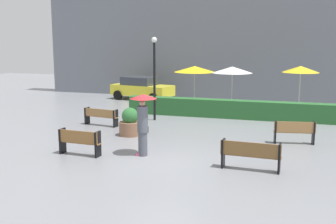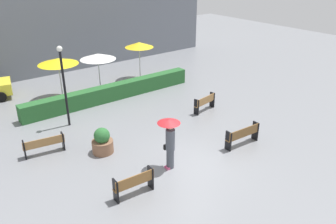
{
  "view_description": "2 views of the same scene",
  "coord_description": "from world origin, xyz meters",
  "px_view_note": "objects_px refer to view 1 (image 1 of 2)",
  "views": [
    {
      "loc": [
        4.3,
        -12.86,
        4.05
      ],
      "look_at": [
        -1.13,
        4.4,
        0.87
      ],
      "focal_mm": 43.98,
      "sensor_mm": 36.0,
      "label": 1
    },
    {
      "loc": [
        -8.22,
        -9.25,
        8.07
      ],
      "look_at": [
        1.27,
        3.17,
        0.95
      ],
      "focal_mm": 36.72,
      "sensor_mm": 36.0,
      "label": 2
    }
  ],
  "objects_px": {
    "bench_near_left": "(79,141)",
    "bench_far_left": "(101,116)",
    "patio_umbrella_yellow_far": "(301,69)",
    "planter_pot": "(130,123)",
    "bench_far_right": "(294,131)",
    "lamp_post": "(154,70)",
    "patio_umbrella_yellow": "(195,69)",
    "patio_umbrella_white": "(232,70)",
    "bench_near_right": "(251,153)",
    "parked_car": "(142,88)",
    "pedestrian_with_umbrella": "(143,117)"
  },
  "relations": [
    {
      "from": "patio_umbrella_yellow",
      "to": "patio_umbrella_yellow_far",
      "type": "distance_m",
      "value": 5.87
    },
    {
      "from": "pedestrian_with_umbrella",
      "to": "patio_umbrella_yellow_far",
      "type": "height_order",
      "value": "patio_umbrella_yellow_far"
    },
    {
      "from": "bench_far_right",
      "to": "lamp_post",
      "type": "height_order",
      "value": "lamp_post"
    },
    {
      "from": "patio_umbrella_white",
      "to": "parked_car",
      "type": "height_order",
      "value": "patio_umbrella_white"
    },
    {
      "from": "bench_near_right",
      "to": "parked_car",
      "type": "bearing_deg",
      "value": 123.18
    },
    {
      "from": "patio_umbrella_yellow",
      "to": "bench_far_right",
      "type": "bearing_deg",
      "value": -49.74
    },
    {
      "from": "patio_umbrella_yellow",
      "to": "lamp_post",
      "type": "bearing_deg",
      "value": -107.01
    },
    {
      "from": "bench_near_right",
      "to": "bench_near_left",
      "type": "relative_size",
      "value": 1.19
    },
    {
      "from": "lamp_post",
      "to": "patio_umbrella_white",
      "type": "height_order",
      "value": "lamp_post"
    },
    {
      "from": "parked_car",
      "to": "patio_umbrella_yellow",
      "type": "bearing_deg",
      "value": -33.03
    },
    {
      "from": "bench_far_right",
      "to": "patio_umbrella_yellow",
      "type": "bearing_deg",
      "value": 130.26
    },
    {
      "from": "bench_far_left",
      "to": "planter_pot",
      "type": "bearing_deg",
      "value": -34.12
    },
    {
      "from": "planter_pot",
      "to": "patio_umbrella_yellow",
      "type": "relative_size",
      "value": 0.47
    },
    {
      "from": "bench_far_right",
      "to": "bench_near_right",
      "type": "distance_m",
      "value": 4.13
    },
    {
      "from": "bench_near_left",
      "to": "bench_far_left",
      "type": "bearing_deg",
      "value": 108.25
    },
    {
      "from": "bench_far_right",
      "to": "bench_far_left",
      "type": "height_order",
      "value": "bench_far_right"
    },
    {
      "from": "bench_far_right",
      "to": "parked_car",
      "type": "height_order",
      "value": "parked_car"
    },
    {
      "from": "bench_far_left",
      "to": "planter_pot",
      "type": "height_order",
      "value": "planter_pot"
    },
    {
      "from": "bench_far_right",
      "to": "patio_umbrella_white",
      "type": "distance_m",
      "value": 7.25
    },
    {
      "from": "bench_near_left",
      "to": "planter_pot",
      "type": "relative_size",
      "value": 1.33
    },
    {
      "from": "lamp_post",
      "to": "bench_near_right",
      "type": "bearing_deg",
      "value": -50.97
    },
    {
      "from": "bench_near_right",
      "to": "parked_car",
      "type": "distance_m",
      "value": 16.19
    },
    {
      "from": "bench_far_left",
      "to": "patio_umbrella_yellow",
      "type": "distance_m",
      "value": 6.92
    },
    {
      "from": "planter_pot",
      "to": "patio_umbrella_white",
      "type": "bearing_deg",
      "value": 63.49
    },
    {
      "from": "parked_car",
      "to": "patio_umbrella_white",
      "type": "bearing_deg",
      "value": -27.67
    },
    {
      "from": "bench_far_right",
      "to": "bench_near_right",
      "type": "xyz_separation_m",
      "value": [
        -1.28,
        -3.93,
        0.01
      ]
    },
    {
      "from": "patio_umbrella_yellow",
      "to": "bench_near_right",
      "type": "bearing_deg",
      "value": -67.42
    },
    {
      "from": "bench_near_right",
      "to": "pedestrian_with_umbrella",
      "type": "distance_m",
      "value": 3.96
    },
    {
      "from": "lamp_post",
      "to": "parked_car",
      "type": "xyz_separation_m",
      "value": [
        -3.26,
        6.65,
        -1.73
      ]
    },
    {
      "from": "planter_pot",
      "to": "parked_car",
      "type": "relative_size",
      "value": 0.27
    },
    {
      "from": "bench_far_left",
      "to": "patio_umbrella_yellow_far",
      "type": "height_order",
      "value": "patio_umbrella_yellow_far"
    },
    {
      "from": "planter_pot",
      "to": "bench_far_right",
      "type": "bearing_deg",
      "value": 4.72
    },
    {
      "from": "bench_far_right",
      "to": "patio_umbrella_yellow",
      "type": "xyz_separation_m",
      "value": [
        -5.71,
        6.75,
        1.84
      ]
    },
    {
      "from": "bench_far_right",
      "to": "parked_car",
      "type": "distance_m",
      "value": 13.97
    },
    {
      "from": "bench_near_right",
      "to": "bench_far_left",
      "type": "bearing_deg",
      "value": 147.66
    },
    {
      "from": "bench_near_left",
      "to": "pedestrian_with_umbrella",
      "type": "height_order",
      "value": "pedestrian_with_umbrella"
    },
    {
      "from": "patio_umbrella_yellow_far",
      "to": "bench_near_left",
      "type": "bearing_deg",
      "value": -124.1
    },
    {
      "from": "lamp_post",
      "to": "patio_umbrella_yellow_far",
      "type": "bearing_deg",
      "value": 29.5
    },
    {
      "from": "bench_near_right",
      "to": "patio_umbrella_yellow",
      "type": "relative_size",
      "value": 0.74
    },
    {
      "from": "planter_pot",
      "to": "patio_umbrella_yellow_far",
      "type": "bearing_deg",
      "value": 47.38
    },
    {
      "from": "planter_pot",
      "to": "bench_far_left",
      "type": "bearing_deg",
      "value": 145.88
    },
    {
      "from": "bench_far_right",
      "to": "planter_pot",
      "type": "bearing_deg",
      "value": -175.28
    },
    {
      "from": "parked_car",
      "to": "bench_far_right",
      "type": "bearing_deg",
      "value": -43.51
    },
    {
      "from": "bench_near_right",
      "to": "patio_umbrella_yellow_far",
      "type": "relative_size",
      "value": 0.71
    },
    {
      "from": "bench_near_left",
      "to": "bench_far_left",
      "type": "distance_m",
      "value": 5.14
    },
    {
      "from": "patio_umbrella_yellow_far",
      "to": "planter_pot",
      "type": "bearing_deg",
      "value": -132.62
    },
    {
      "from": "patio_umbrella_white",
      "to": "patio_umbrella_yellow_far",
      "type": "xyz_separation_m",
      "value": [
        3.58,
        0.84,
        0.05
      ]
    },
    {
      "from": "bench_far_left",
      "to": "pedestrian_with_umbrella",
      "type": "xyz_separation_m",
      "value": [
        3.77,
        -4.2,
        0.9
      ]
    },
    {
      "from": "pedestrian_with_umbrella",
      "to": "patio_umbrella_yellow",
      "type": "relative_size",
      "value": 0.86
    },
    {
      "from": "bench_near_left",
      "to": "patio_umbrella_white",
      "type": "xyz_separation_m",
      "value": [
        3.83,
        10.11,
        1.89
      ]
    }
  ]
}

